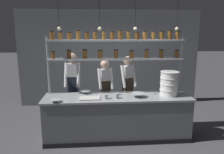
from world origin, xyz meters
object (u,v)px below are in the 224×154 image
Objects in this scene: spice_shelf_unit at (116,50)px; chef_left at (73,84)px; prep_bowl_center_back at (85,92)px; chef_center at (105,88)px; serving_cup_front at (117,96)px; chef_right at (128,85)px; serving_cup_by_board at (106,96)px; cutting_board at (90,98)px; prep_bowl_near_left at (55,101)px; container_stack at (169,83)px; prep_bowl_center_front at (138,95)px.

spice_shelf_unit is 1.67× the size of chef_left.
prep_bowl_center_back is at bearing -50.00° from chef_left.
serving_cup_front is (0.19, -0.90, 0.07)m from chef_center.
chef_right reaches higher than prep_bowl_center_back.
cutting_board is at bearing 175.51° from serving_cup_by_board.
serving_cup_front is at bearing -31.98° from prep_bowl_center_back.
chef_left is 8.89× the size of prep_bowl_near_left.
spice_shelf_unit is 1.85× the size of chef_center.
chef_right reaches higher than serving_cup_front.
container_stack is 2.22× the size of prep_bowl_center_back.
spice_shelf_unit reaches higher than prep_bowl_near_left.
prep_bowl_near_left reaches higher than cutting_board.
prep_bowl_center_front is 0.67m from serving_cup_by_board.
cutting_board is 0.99m from prep_bowl_center_front.
cutting_board is 0.32m from serving_cup_by_board.
prep_bowl_center_front is at bearing 7.08° from serving_cup_front.
serving_cup_by_board is at bearing 8.23° from prep_bowl_near_left.
cutting_board is at bearing 14.28° from prep_bowl_near_left.
container_stack is (1.08, -0.33, -0.68)m from spice_shelf_unit.
serving_cup_by_board is (-0.26, -0.48, -0.88)m from spice_shelf_unit.
prep_bowl_center_front is at bearing 7.34° from prep_bowl_near_left.
prep_bowl_near_left is 1.65m from prep_bowl_center_front.
chef_left is (-0.99, 0.35, -0.82)m from spice_shelf_unit.
serving_cup_front is at bearing -128.83° from chef_right.
chef_right is at bearing 34.83° from prep_bowl_near_left.
spice_shelf_unit is 27.53× the size of serving_cup_front.
prep_bowl_near_left is at bearing -134.55° from prep_bowl_center_back.
chef_center is at bearing 46.59° from prep_bowl_near_left.
serving_cup_by_board is at bearing -44.63° from prep_bowl_center_back.
chef_right is 8.41× the size of prep_bowl_near_left.
chef_left is 2.18m from container_stack.
cutting_board is (-0.90, -0.91, -0.03)m from chef_right.
spice_shelf_unit is at bearing 5.76° from prep_bowl_center_back.
prep_bowl_center_back is at bearing 148.02° from serving_cup_front.
cutting_board is 1.76× the size of prep_bowl_center_back.
prep_bowl_center_front is at bearing -101.72° from chef_right.
serving_cup_front is 0.22m from serving_cup_by_board.
chef_left is 1.59m from prep_bowl_center_front.
spice_shelf_unit is 1.06m from chef_center.
prep_bowl_center_back is at bearing -174.24° from spice_shelf_unit.
chef_right is 1.28m from cutting_board.
prep_bowl_center_back is at bearing 45.45° from prep_bowl_near_left.
prep_bowl_center_front is (0.99, 0.05, 0.03)m from cutting_board.
serving_cup_by_board is (-0.03, -0.91, 0.06)m from chef_center.
prep_bowl_center_front is at bearing 6.03° from serving_cup_by_board.
chef_right is at bearing 45.43° from cutting_board.
container_stack is 0.71m from prep_bowl_center_front.
cutting_board is 3.75× the size of serving_cup_front.
spice_shelf_unit is 12.91× the size of prep_bowl_center_back.
prep_bowl_center_back is (-1.00, -0.52, -0.01)m from chef_right.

